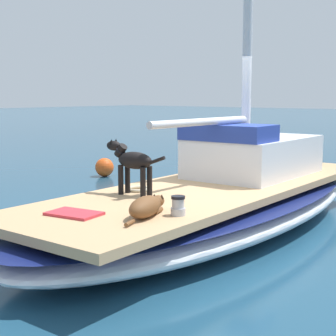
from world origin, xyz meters
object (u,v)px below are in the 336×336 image
object	(u,v)px
deck_winch	(178,206)
mooring_buoy	(104,167)
dog_brown	(146,206)
coiled_rope	(138,189)
sailboat_main	(213,207)
dog_black	(132,162)
deck_towel	(74,214)

from	to	relation	value
deck_winch	mooring_buoy	size ratio (longest dim) A/B	0.48
dog_brown	coiled_rope	bearing A→B (deg)	137.12
sailboat_main	dog_brown	size ratio (longest dim) A/B	7.97
sailboat_main	dog_brown	xyz separation A→B (m)	(0.58, -2.04, 0.43)
sailboat_main	dog_black	world-z (taller)	dog_black
deck_winch	coiled_rope	xyz separation A→B (m)	(-1.32, 0.77, -0.08)
deck_winch	coiled_rope	bearing A→B (deg)	149.89
deck_towel	mooring_buoy	bearing A→B (deg)	134.46
dog_black	dog_brown	world-z (taller)	dog_black
dog_brown	deck_towel	xyz separation A→B (m)	(-0.64, -0.45, -0.09)
dog_black	deck_winch	xyz separation A→B (m)	(1.17, -0.51, -0.32)
sailboat_main	dog_black	distance (m)	1.52
mooring_buoy	sailboat_main	bearing A→B (deg)	-26.22
dog_black	deck_towel	world-z (taller)	dog_black
sailboat_main	deck_winch	bearing A→B (deg)	-65.74
sailboat_main	dog_black	size ratio (longest dim) A/B	7.83
deck_towel	dog_brown	bearing A→B (deg)	35.35
dog_brown	deck_winch	xyz separation A→B (m)	(0.22, 0.25, -0.01)
dog_brown	mooring_buoy	bearing A→B (deg)	140.78
dog_black	deck_towel	distance (m)	1.32
dog_brown	coiled_rope	size ratio (longest dim) A/B	2.85
dog_brown	deck_towel	world-z (taller)	dog_brown
dog_black	coiled_rope	distance (m)	0.49
deck_winch	mooring_buoy	xyz separation A→B (m)	(-5.63, 4.16, -0.54)
dog_brown	coiled_rope	world-z (taller)	dog_brown
sailboat_main	dog_brown	world-z (taller)	dog_brown
coiled_rope	deck_towel	bearing A→B (deg)	-72.54
sailboat_main	deck_towel	xyz separation A→B (m)	(-0.05, -2.49, 0.34)
dog_black	mooring_buoy	distance (m)	5.83
dog_brown	deck_towel	bearing A→B (deg)	-144.65
dog_black	deck_winch	world-z (taller)	dog_black
deck_towel	mooring_buoy	size ratio (longest dim) A/B	1.27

